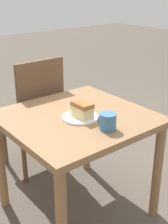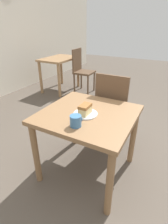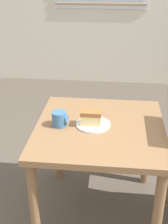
{
  "view_description": "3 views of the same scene",
  "coord_description": "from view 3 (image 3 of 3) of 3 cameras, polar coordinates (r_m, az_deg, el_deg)",
  "views": [
    {
      "loc": [
        -1.44,
        1.39,
        1.48
      ],
      "look_at": [
        -0.1,
        0.31,
        0.74
      ],
      "focal_mm": 50.0,
      "sensor_mm": 36.0,
      "label": 1
    },
    {
      "loc": [
        -1.34,
        -0.31,
        1.45
      ],
      "look_at": [
        -0.11,
        0.35,
        0.74
      ],
      "focal_mm": 28.0,
      "sensor_mm": 36.0,
      "label": 2
    },
    {
      "loc": [
        0.03,
        -1.4,
        1.68
      ],
      "look_at": [
        -0.16,
        0.39,
        0.78
      ],
      "focal_mm": 50.0,
      "sensor_mm": 36.0,
      "label": 3
    }
  ],
  "objects": [
    {
      "name": "dining_table_near",
      "position": [
        2.04,
        2.87,
        -5.33
      ],
      "size": [
        0.82,
        0.85,
        0.71
      ],
      "color": "olive",
      "rests_on": "ground_plane"
    },
    {
      "name": "plate",
      "position": [
        1.99,
        1.69,
        -2.29
      ],
      "size": [
        0.22,
        0.22,
        0.01
      ],
      "color": "white",
      "rests_on": "dining_table_near"
    },
    {
      "name": "cake_slice",
      "position": [
        1.97,
        1.3,
        -0.99
      ],
      "size": [
        0.13,
        0.08,
        0.09
      ],
      "color": "#E5CC89",
      "rests_on": "plate"
    },
    {
      "name": "coffee_mug",
      "position": [
        1.98,
        -4.44,
        -1.27
      ],
      "size": [
        0.1,
        0.09,
        0.09
      ],
      "color": "teal",
      "rests_on": "dining_table_near"
    }
  ]
}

